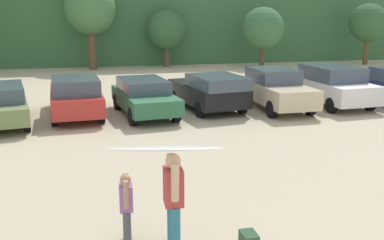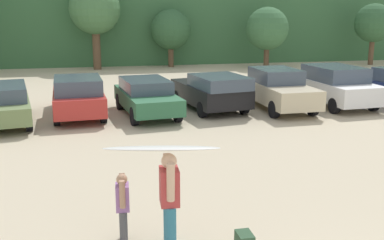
% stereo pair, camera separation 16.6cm
% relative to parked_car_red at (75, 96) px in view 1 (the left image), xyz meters
% --- Properties ---
extents(hillside_ridge, '(108.00, 12.00, 7.46)m').
position_rel_parked_car_red_xyz_m(hillside_ridge, '(4.28, 21.79, 2.94)').
color(hillside_ridge, '#38663D').
rests_on(hillside_ridge, ground_plane).
extents(tree_ridge_back, '(3.36, 3.36, 5.69)m').
position_rel_parked_car_red_xyz_m(tree_ridge_back, '(0.83, 14.35, 3.17)').
color(tree_ridge_back, brown).
rests_on(tree_ridge_back, ground_plane).
extents(tree_center_left, '(2.79, 2.79, 4.01)m').
position_rel_parked_car_red_xyz_m(tree_center_left, '(5.96, 14.79, 1.81)').
color(tree_center_left, brown).
rests_on(tree_center_left, ground_plane).
extents(tree_center, '(2.95, 2.95, 4.16)m').
position_rel_parked_car_red_xyz_m(tree_center, '(12.48, 13.12, 1.88)').
color(tree_center, brown).
rests_on(tree_center, ground_plane).
extents(tree_left, '(2.77, 2.77, 4.42)m').
position_rel_parked_car_red_xyz_m(tree_left, '(20.61, 13.07, 2.22)').
color(tree_left, brown).
rests_on(tree_left, ground_plane).
extents(parked_car_red, '(2.08, 4.77, 1.53)m').
position_rel_parked_car_red_xyz_m(parked_car_red, '(0.00, 0.00, 0.00)').
color(parked_car_red, '#B72D28').
rests_on(parked_car_red, ground_plane).
extents(parked_car_forest_green, '(2.26, 4.47, 1.36)m').
position_rel_parked_car_red_xyz_m(parked_car_forest_green, '(2.53, -0.38, -0.05)').
color(parked_car_forest_green, '#2D6642').
rests_on(parked_car_forest_green, ground_plane).
extents(parked_car_black, '(2.57, 4.37, 1.47)m').
position_rel_parked_car_red_xyz_m(parked_car_black, '(5.18, -0.04, -0.00)').
color(parked_car_black, black).
rests_on(parked_car_black, ground_plane).
extents(parked_car_champagne, '(1.91, 4.67, 1.61)m').
position_rel_parked_car_red_xyz_m(parked_car_champagne, '(7.82, -0.28, 0.03)').
color(parked_car_champagne, beige).
rests_on(parked_car_champagne, ground_plane).
extents(parked_car_white, '(2.25, 4.57, 1.65)m').
position_rel_parked_car_red_xyz_m(parked_car_white, '(10.42, -0.13, 0.07)').
color(parked_car_white, white).
rests_on(parked_car_white, ground_plane).
extents(person_adult, '(0.33, 0.73, 1.65)m').
position_rel_parked_car_red_xyz_m(person_adult, '(1.78, -10.56, 0.14)').
color(person_adult, teal).
rests_on(person_adult, ground_plane).
extents(person_child, '(0.24, 0.50, 1.22)m').
position_rel_parked_car_red_xyz_m(person_child, '(1.04, -10.17, -0.10)').
color(person_child, '#4C4C51').
rests_on(person_child, ground_plane).
extents(surfboard_white, '(1.97, 0.89, 0.17)m').
position_rel_parked_car_red_xyz_m(surfboard_white, '(1.67, -10.53, 0.95)').
color(surfboard_white, white).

